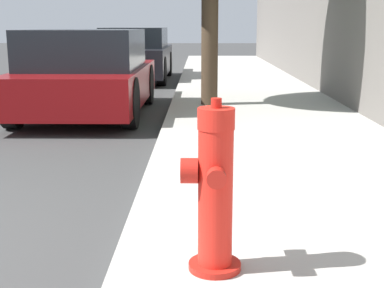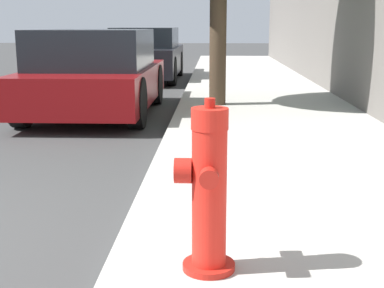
% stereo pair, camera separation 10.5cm
% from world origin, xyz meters
% --- Properties ---
extents(sidewalk_slab, '(2.86, 40.00, 0.13)m').
position_xyz_m(sidewalk_slab, '(3.38, 0.00, 0.07)').
color(sidewalk_slab, '#A8A59E').
rests_on(sidewalk_slab, ground_plane).
extents(fire_hydrant, '(0.32, 0.33, 0.93)m').
position_xyz_m(fire_hydrant, '(2.52, -0.29, 0.57)').
color(fire_hydrant, red).
rests_on(fire_hydrant, sidewalk_slab).
extents(parked_car_near, '(1.85, 3.82, 1.35)m').
position_xyz_m(parked_car_near, '(0.64, 5.52, 0.66)').
color(parked_car_near, maroon).
rests_on(parked_car_near, ground_plane).
extents(parked_car_mid, '(1.70, 4.00, 1.35)m').
position_xyz_m(parked_car_mid, '(0.78, 11.01, 0.66)').
color(parked_car_mid, black).
rests_on(parked_car_mid, ground_plane).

